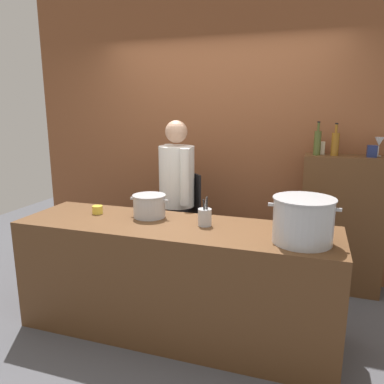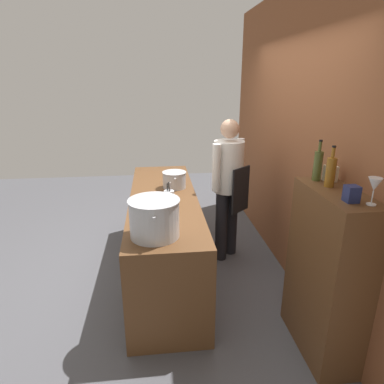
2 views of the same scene
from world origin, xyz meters
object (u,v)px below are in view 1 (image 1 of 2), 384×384
(stockpot_small, at_px, (149,206))
(wine_glass_short, at_px, (379,142))
(stockpot_large, at_px, (303,220))
(utensil_crock, at_px, (205,217))
(wine_bottle_amber, at_px, (335,143))
(wine_bottle_olive, at_px, (317,142))
(chef, at_px, (177,193))
(butter_jar, at_px, (98,210))
(spice_tin_navy, at_px, (372,151))
(spice_tin_cream, at_px, (320,148))

(stockpot_small, height_order, wine_glass_short, wine_glass_short)
(stockpot_large, bearing_deg, utensil_crock, 168.38)
(wine_bottle_amber, distance_m, wine_bottle_olive, 0.16)
(chef, bearing_deg, butter_jar, 104.52)
(wine_bottle_olive, bearing_deg, stockpot_small, -141.17)
(butter_jar, bearing_deg, wine_bottle_olive, 31.92)
(chef, xyz_separation_m, spice_tin_navy, (1.73, 0.40, 0.42))
(chef, relative_size, utensil_crock, 7.32)
(butter_jar, bearing_deg, spice_tin_cream, 33.66)
(wine_bottle_amber, relative_size, spice_tin_navy, 2.82)
(stockpot_small, xyz_separation_m, spice_tin_cream, (1.30, 1.12, 0.40))
(utensil_crock, relative_size, spice_tin_navy, 2.13)
(wine_bottle_olive, height_order, spice_tin_cream, wine_bottle_olive)
(chef, height_order, wine_bottle_amber, chef)
(stockpot_large, relative_size, spice_tin_cream, 3.84)
(butter_jar, bearing_deg, wine_bottle_amber, 30.19)
(stockpot_large, relative_size, wine_glass_short, 2.62)
(utensil_crock, bearing_deg, spice_tin_navy, 41.61)
(chef, distance_m, wine_bottle_amber, 1.55)
(chef, distance_m, stockpot_large, 1.47)
(stockpot_large, bearing_deg, wine_bottle_olive, 87.15)
(chef, distance_m, spice_tin_navy, 1.83)
(stockpot_large, relative_size, stockpot_small, 1.39)
(stockpot_large, xyz_separation_m, spice_tin_cream, (0.09, 1.34, 0.34))
(stockpot_large, xyz_separation_m, wine_glass_short, (0.60, 1.35, 0.41))
(wine_glass_short, relative_size, spice_tin_navy, 1.65)
(wine_bottle_amber, relative_size, spice_tin_cream, 2.51)
(butter_jar, height_order, spice_tin_navy, spice_tin_navy)
(wine_glass_short, bearing_deg, butter_jar, -152.57)
(butter_jar, bearing_deg, spice_tin_navy, 26.11)
(chef, height_order, wine_bottle_olive, chef)
(stockpot_small, bearing_deg, butter_jar, -173.42)
(stockpot_large, bearing_deg, stockpot_small, 169.25)
(chef, distance_m, butter_jar, 0.82)
(stockpot_small, relative_size, spice_tin_navy, 3.12)
(stockpot_large, height_order, spice_tin_navy, spice_tin_navy)
(wine_bottle_olive, xyz_separation_m, wine_glass_short, (0.54, 0.10, 0.01))
(stockpot_large, height_order, wine_glass_short, wine_glass_short)
(wine_bottle_olive, bearing_deg, stockpot_large, -92.85)
(wine_bottle_olive, height_order, spice_tin_navy, wine_bottle_olive)
(utensil_crock, xyz_separation_m, wine_glass_short, (1.31, 1.21, 0.50))
(stockpot_large, xyz_separation_m, utensil_crock, (-0.71, 0.15, -0.08))
(butter_jar, relative_size, wine_bottle_amber, 0.29)
(chef, height_order, spice_tin_cream, chef)
(wine_bottle_amber, bearing_deg, wine_bottle_olive, -172.47)
(spice_tin_navy, bearing_deg, butter_jar, -153.89)
(butter_jar, xyz_separation_m, spice_tin_navy, (2.20, 1.08, 0.46))
(wine_bottle_amber, xyz_separation_m, spice_tin_cream, (-0.13, 0.07, -0.05))
(utensil_crock, relative_size, butter_jar, 2.57)
(stockpot_small, height_order, spice_tin_cream, spice_tin_cream)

